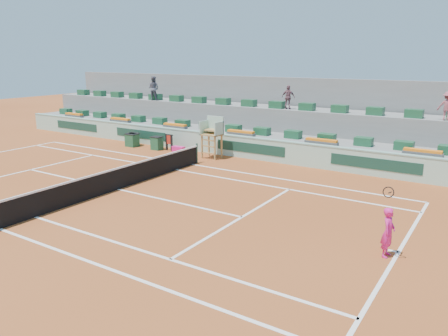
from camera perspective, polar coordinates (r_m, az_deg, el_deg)
The scene contains 20 objects.
ground at distance 19.99m, azimuth -13.66°, elevation -2.73°, with size 90.00×90.00×0.00m, color brown.
seating_tier_lower at distance 28.05m, azimuth 2.21°, elevation 3.80°, with size 36.00×4.00×1.20m, color gray.
seating_tier_upper at distance 29.30m, azimuth 3.83°, elevation 5.62°, with size 36.00×2.40×2.60m, color gray.
stadium_back_wall at distance 30.58m, azimuth 5.33°, elevation 7.66°, with size 36.00×0.40×4.40m, color gray.
player_bag at distance 27.12m, azimuth -5.96°, elevation 2.46°, with size 0.80×0.35×0.35m, color #E91E86.
spectator_left at distance 32.92m, azimuth -9.18°, elevation 10.24°, with size 0.85×0.66×1.74m, color #50505E.
spectator_mid at distance 27.23m, azimuth 8.40°, elevation 9.13°, with size 0.85×0.35×1.45m, color #764F5A.
spectator_right at distance 24.78m, azimuth 27.14°, elevation 7.21°, with size 0.93×0.54×1.45m, color #954A52.
court_lines at distance 19.99m, azimuth -13.67°, elevation -2.72°, with size 23.89×11.09×0.01m.
tennis_net at distance 19.84m, azimuth -13.75°, elevation -1.28°, with size 0.10×11.97×1.10m.
advertising_hoarding at distance 26.19m, azimuth -0.20°, elevation 3.13°, with size 36.00×0.34×1.26m.
umpire_chair at distance 25.22m, azimuth -1.49°, elevation 4.79°, with size 1.10×0.90×2.40m.
seat_row_lower at distance 27.15m, azimuth 1.26°, elevation 5.21°, with size 32.90×0.60×0.44m.
seat_row_upper at distance 28.59m, azimuth 3.29°, elevation 8.49°, with size 32.90×0.60×0.44m.
flower_planters at distance 27.31m, azimuth -2.32°, elevation 5.08°, with size 26.80×0.36×0.28m.
drink_cooler_a at distance 27.95m, azimuth -8.76°, elevation 3.24°, with size 0.67×0.58×0.84m.
drink_cooler_b at distance 29.29m, azimuth -11.91°, elevation 3.60°, with size 0.78×0.67×0.84m.
drink_cooler_c at distance 29.59m, azimuth -11.83°, elevation 3.71°, with size 0.69×0.60×0.84m.
towel_rack at distance 27.55m, azimuth -7.20°, elevation 3.52°, with size 0.61×0.10×1.03m.
tennis_player at distance 13.74m, azimuth 20.65°, elevation -7.82°, with size 0.38×0.84×2.28m.
Camera 1 is at (14.02, -13.04, 5.73)m, focal length 35.00 mm.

